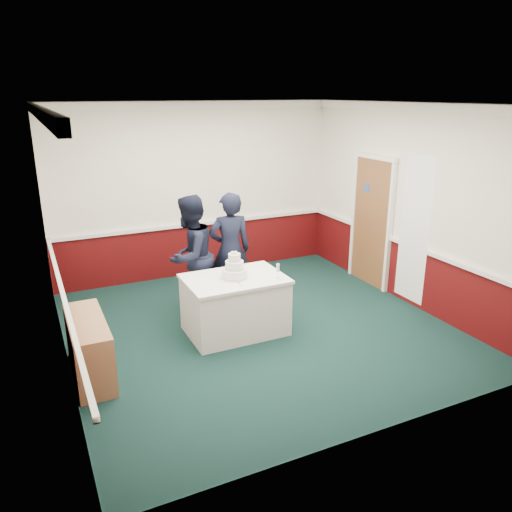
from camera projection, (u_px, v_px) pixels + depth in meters
name	position (u px, v px, depth m)	size (l,w,h in m)	color
ground	(259.00, 328.00, 6.95)	(5.00, 5.00, 0.00)	black
room_shell	(245.00, 180.00, 6.90)	(5.00, 5.00, 3.00)	white
sideboard	(89.00, 348.00, 5.69)	(0.41, 1.20, 0.70)	#A4794F
cake_table	(235.00, 304.00, 6.73)	(1.32, 0.92, 0.79)	white
wedding_cake	(235.00, 270.00, 6.58)	(0.35, 0.35, 0.36)	white
cake_knife	(239.00, 283.00, 6.43)	(0.01, 0.22, 0.01)	silver
champagne_flute	(278.00, 269.00, 6.53)	(0.05, 0.05, 0.21)	silver
person_man	(190.00, 256.00, 7.17)	(0.86, 0.67, 1.77)	black
person_woman	(230.00, 250.00, 7.47)	(0.64, 0.42, 1.76)	black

